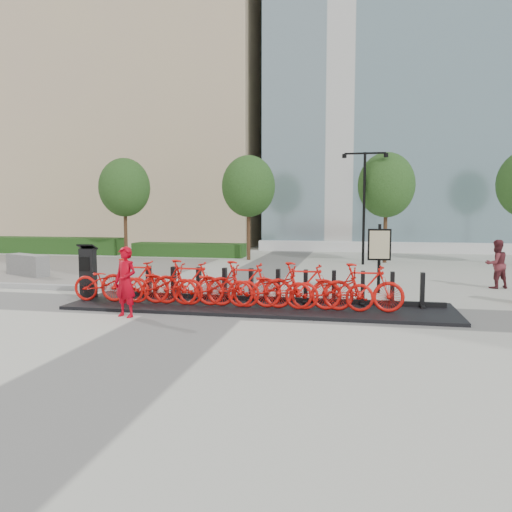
% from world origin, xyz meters
% --- Properties ---
extents(ground, '(120.00, 120.00, 0.00)m').
position_xyz_m(ground, '(0.00, 0.00, 0.00)').
color(ground, '#ABADA2').
extents(tan_building, '(26.00, 16.00, 30.00)m').
position_xyz_m(tan_building, '(-16.00, 26.00, 15.00)').
color(tan_building, tan).
rests_on(tan_building, ground).
extents(gravel_patch, '(14.00, 14.00, 0.00)m').
position_xyz_m(gravel_patch, '(-10.00, 7.00, 0.01)').
color(gravel_patch, '#615F5E').
rests_on(gravel_patch, ground).
extents(hedge_a, '(10.00, 1.40, 0.90)m').
position_xyz_m(hedge_a, '(-14.00, 13.50, 0.45)').
color(hedge_a, '#1F4615').
rests_on(hedge_a, ground).
extents(hedge_b, '(6.00, 1.20, 0.70)m').
position_xyz_m(hedge_b, '(-5.00, 13.20, 0.35)').
color(hedge_b, '#1F4615').
rests_on(hedge_b, ground).
extents(tree_0, '(2.60, 2.60, 5.10)m').
position_xyz_m(tree_0, '(-8.00, 12.00, 3.59)').
color(tree_0, brown).
rests_on(tree_0, ground).
extents(tree_1, '(2.60, 2.60, 5.10)m').
position_xyz_m(tree_1, '(-1.50, 12.00, 3.59)').
color(tree_1, brown).
rests_on(tree_1, ground).
extents(tree_2, '(2.60, 2.60, 5.10)m').
position_xyz_m(tree_2, '(5.00, 12.00, 3.59)').
color(tree_2, brown).
rests_on(tree_2, ground).
extents(streetlamp, '(2.00, 0.20, 5.00)m').
position_xyz_m(streetlamp, '(4.00, 11.00, 3.13)').
color(streetlamp, black).
rests_on(streetlamp, ground).
extents(dock_pad, '(9.60, 2.40, 0.08)m').
position_xyz_m(dock_pad, '(1.30, 0.30, 0.04)').
color(dock_pad, black).
rests_on(dock_pad, ground).
extents(dock_rail_posts, '(8.02, 0.50, 0.85)m').
position_xyz_m(dock_rail_posts, '(1.36, 0.77, 0.51)').
color(dock_rail_posts, black).
rests_on(dock_rail_posts, dock_pad).
extents(bike_0, '(1.95, 0.68, 1.02)m').
position_xyz_m(bike_0, '(-2.60, -0.05, 0.59)').
color(bike_0, red).
rests_on(bike_0, dock_pad).
extents(bike_1, '(1.89, 0.53, 1.14)m').
position_xyz_m(bike_1, '(-1.88, -0.05, 0.65)').
color(bike_1, red).
rests_on(bike_1, dock_pad).
extents(bike_2, '(1.95, 0.68, 1.02)m').
position_xyz_m(bike_2, '(-1.16, -0.05, 0.59)').
color(bike_2, red).
rests_on(bike_2, dock_pad).
extents(bike_3, '(1.89, 0.53, 1.14)m').
position_xyz_m(bike_3, '(-0.44, -0.05, 0.65)').
color(bike_3, red).
rests_on(bike_3, dock_pad).
extents(bike_4, '(1.95, 0.68, 1.02)m').
position_xyz_m(bike_4, '(0.28, -0.05, 0.59)').
color(bike_4, red).
rests_on(bike_4, dock_pad).
extents(bike_5, '(1.89, 0.53, 1.14)m').
position_xyz_m(bike_5, '(1.00, -0.05, 0.65)').
color(bike_5, red).
rests_on(bike_5, dock_pad).
extents(bike_6, '(1.95, 0.68, 1.02)m').
position_xyz_m(bike_6, '(1.72, -0.05, 0.59)').
color(bike_6, red).
rests_on(bike_6, dock_pad).
extents(bike_7, '(1.89, 0.53, 1.14)m').
position_xyz_m(bike_7, '(2.44, -0.05, 0.65)').
color(bike_7, red).
rests_on(bike_7, dock_pad).
extents(bike_8, '(1.95, 0.68, 1.02)m').
position_xyz_m(bike_8, '(3.16, -0.05, 0.59)').
color(bike_8, red).
rests_on(bike_8, dock_pad).
extents(bike_9, '(1.89, 0.53, 1.14)m').
position_xyz_m(bike_9, '(3.88, -0.05, 0.65)').
color(bike_9, red).
rests_on(bike_9, dock_pad).
extents(kiosk, '(0.49, 0.43, 1.47)m').
position_xyz_m(kiosk, '(-3.45, 0.42, 0.78)').
color(kiosk, black).
rests_on(kiosk, dock_pad).
extents(worker_red, '(0.68, 0.55, 1.63)m').
position_xyz_m(worker_red, '(-1.50, -1.33, 0.81)').
color(worker_red, '#B60011').
rests_on(worker_red, ground).
extents(pedestrian, '(0.91, 0.82, 1.54)m').
position_xyz_m(pedestrian, '(8.03, 4.87, 0.77)').
color(pedestrian, maroon).
rests_on(pedestrian, ground).
extents(jersey_barrier, '(2.09, 1.34, 0.79)m').
position_xyz_m(jersey_barrier, '(-8.41, 4.66, 0.39)').
color(jersey_barrier, gray).
rests_on(jersey_barrier, ground).
extents(map_sign, '(0.68, 0.19, 2.05)m').
position_xyz_m(map_sign, '(4.37, 3.19, 1.36)').
color(map_sign, black).
rests_on(map_sign, ground).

